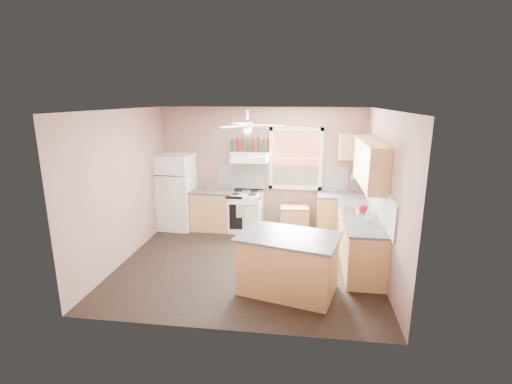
# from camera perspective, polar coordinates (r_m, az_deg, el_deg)

# --- Properties ---
(floor) EXTENTS (4.50, 4.50, 0.00)m
(floor) POSITION_cam_1_polar(r_m,az_deg,el_deg) (6.79, -1.19, -10.88)
(floor) COLOR black
(floor) RESTS_ON ground
(ceiling) EXTENTS (4.50, 4.50, 0.00)m
(ceiling) POSITION_cam_1_polar(r_m,az_deg,el_deg) (6.15, -1.33, 12.54)
(ceiling) COLOR white
(ceiling) RESTS_ON ground
(wall_back) EXTENTS (4.50, 0.05, 2.70)m
(wall_back) POSITION_cam_1_polar(r_m,az_deg,el_deg) (8.29, 0.90, 3.61)
(wall_back) COLOR #815F57
(wall_back) RESTS_ON ground
(wall_right) EXTENTS (0.05, 4.00, 2.70)m
(wall_right) POSITION_cam_1_polar(r_m,az_deg,el_deg) (6.40, 19.31, -0.43)
(wall_right) COLOR #815F57
(wall_right) RESTS_ON ground
(wall_left) EXTENTS (0.05, 4.00, 2.70)m
(wall_left) POSITION_cam_1_polar(r_m,az_deg,el_deg) (7.04, -19.87, 0.82)
(wall_left) COLOR #815F57
(wall_left) RESTS_ON ground
(backsplash_back) EXTENTS (2.90, 0.03, 0.55)m
(backsplash_back) POSITION_cam_1_polar(r_m,az_deg,el_deg) (8.25, 3.97, 2.28)
(backsplash_back) COLOR white
(backsplash_back) RESTS_ON wall_back
(backsplash_right) EXTENTS (0.03, 2.60, 0.55)m
(backsplash_right) POSITION_cam_1_polar(r_m,az_deg,el_deg) (6.72, 18.36, -1.22)
(backsplash_right) COLOR white
(backsplash_right) RESTS_ON wall_right
(window_view) EXTENTS (1.00, 0.02, 1.20)m
(window_view) POSITION_cam_1_polar(r_m,az_deg,el_deg) (8.16, 6.13, 5.13)
(window_view) COLOR brown
(window_view) RESTS_ON wall_back
(window_frame) EXTENTS (1.16, 0.07, 1.36)m
(window_frame) POSITION_cam_1_polar(r_m,az_deg,el_deg) (8.13, 6.12, 5.10)
(window_frame) COLOR white
(window_frame) RESTS_ON wall_back
(refrigerator) EXTENTS (0.76, 0.74, 1.68)m
(refrigerator) POSITION_cam_1_polar(r_m,az_deg,el_deg) (8.48, -12.09, 0.01)
(refrigerator) COLOR white
(refrigerator) RESTS_ON floor
(base_cabinet_left) EXTENTS (0.90, 0.60, 0.86)m
(base_cabinet_left) POSITION_cam_1_polar(r_m,az_deg,el_deg) (8.39, -6.60, -2.83)
(base_cabinet_left) COLOR #AD8448
(base_cabinet_left) RESTS_ON floor
(counter_left) EXTENTS (0.92, 0.62, 0.04)m
(counter_left) POSITION_cam_1_polar(r_m,az_deg,el_deg) (8.27, -6.69, 0.15)
(counter_left) COLOR #434346
(counter_left) RESTS_ON base_cabinet_left
(toaster) EXTENTS (0.31, 0.22, 0.18)m
(toaster) POSITION_cam_1_polar(r_m,az_deg,el_deg) (8.13, -6.47, 0.70)
(toaster) COLOR silver
(toaster) RESTS_ON counter_left
(stove) EXTENTS (0.78, 0.68, 0.86)m
(stove) POSITION_cam_1_polar(r_m,az_deg,el_deg) (8.25, -1.66, -3.04)
(stove) COLOR white
(stove) RESTS_ON floor
(range_hood) EXTENTS (0.78, 0.50, 0.14)m
(range_hood) POSITION_cam_1_polar(r_m,az_deg,el_deg) (8.01, -0.97, 5.19)
(range_hood) COLOR white
(range_hood) RESTS_ON wall_back
(bottle_shelf) EXTENTS (0.90, 0.26, 0.03)m
(bottle_shelf) POSITION_cam_1_polar(r_m,az_deg,el_deg) (8.11, -0.84, 6.02)
(bottle_shelf) COLOR white
(bottle_shelf) RESTS_ON range_hood
(cart) EXTENTS (0.63, 0.45, 0.60)m
(cart) POSITION_cam_1_polar(r_m,az_deg,el_deg) (8.14, 5.92, -4.31)
(cart) COLOR #AD8448
(cart) RESTS_ON floor
(base_cabinet_corner) EXTENTS (1.00, 0.60, 0.86)m
(base_cabinet_corner) POSITION_cam_1_polar(r_m,az_deg,el_deg) (8.19, 12.88, -3.54)
(base_cabinet_corner) COLOR #AD8448
(base_cabinet_corner) RESTS_ON floor
(base_cabinet_right) EXTENTS (0.60, 2.20, 0.86)m
(base_cabinet_right) POSITION_cam_1_polar(r_m,az_deg,el_deg) (6.90, 15.54, -7.12)
(base_cabinet_right) COLOR #AD8448
(base_cabinet_right) RESTS_ON floor
(counter_corner) EXTENTS (1.02, 0.62, 0.04)m
(counter_corner) POSITION_cam_1_polar(r_m,az_deg,el_deg) (8.06, 13.05, -0.50)
(counter_corner) COLOR #434346
(counter_corner) RESTS_ON base_cabinet_corner
(counter_right) EXTENTS (0.62, 2.22, 0.04)m
(counter_right) POSITION_cam_1_polar(r_m,az_deg,el_deg) (6.75, 15.71, -3.56)
(counter_right) COLOR #434346
(counter_right) RESTS_ON base_cabinet_right
(sink) EXTENTS (0.55, 0.45, 0.03)m
(sink) POSITION_cam_1_polar(r_m,az_deg,el_deg) (6.94, 15.49, -2.94)
(sink) COLOR silver
(sink) RESTS_ON counter_right
(faucet) EXTENTS (0.03, 0.03, 0.14)m
(faucet) POSITION_cam_1_polar(r_m,az_deg,el_deg) (6.94, 16.84, -2.38)
(faucet) COLOR silver
(faucet) RESTS_ON sink
(upper_cabinet_right) EXTENTS (0.33, 1.80, 0.76)m
(upper_cabinet_right) POSITION_cam_1_polar(r_m,az_deg,el_deg) (6.76, 17.17, 4.22)
(upper_cabinet_right) COLOR #AD8448
(upper_cabinet_right) RESTS_ON wall_right
(upper_cabinet_corner) EXTENTS (0.60, 0.33, 0.52)m
(upper_cabinet_corner) POSITION_cam_1_polar(r_m,az_deg,el_deg) (8.02, 14.81, 6.76)
(upper_cabinet_corner) COLOR #AD8448
(upper_cabinet_corner) RESTS_ON wall_back
(paper_towel) EXTENTS (0.26, 0.12, 0.12)m
(paper_towel) POSITION_cam_1_polar(r_m,az_deg,el_deg) (8.17, 15.33, 2.23)
(paper_towel) COLOR white
(paper_towel) RESTS_ON wall_back
(island) EXTENTS (1.55, 1.19, 0.86)m
(island) POSITION_cam_1_polar(r_m,az_deg,el_deg) (5.75, 4.97, -11.06)
(island) COLOR #AD8448
(island) RESTS_ON floor
(island_top) EXTENTS (1.65, 1.29, 0.04)m
(island_top) POSITION_cam_1_polar(r_m,az_deg,el_deg) (5.57, 5.07, -6.88)
(island_top) COLOR #434346
(island_top) RESTS_ON island
(ceiling_fan_hub) EXTENTS (0.20, 0.20, 0.08)m
(ceiling_fan_hub) POSITION_cam_1_polar(r_m,az_deg,el_deg) (6.16, -1.31, 10.22)
(ceiling_fan_hub) COLOR white
(ceiling_fan_hub) RESTS_ON ceiling
(soap_bottle) EXTENTS (0.14, 0.14, 0.25)m
(soap_bottle) POSITION_cam_1_polar(r_m,az_deg,el_deg) (6.38, 16.96, -3.33)
(soap_bottle) COLOR silver
(soap_bottle) RESTS_ON counter_right
(red_caddy) EXTENTS (0.21, 0.18, 0.10)m
(red_caddy) POSITION_cam_1_polar(r_m,az_deg,el_deg) (6.99, 16.02, -2.36)
(red_caddy) COLOR #AA0E21
(red_caddy) RESTS_ON counter_right
(wine_bottles) EXTENTS (0.86, 0.06, 0.31)m
(wine_bottles) POSITION_cam_1_polar(r_m,az_deg,el_deg) (8.09, -0.84, 7.14)
(wine_bottles) COLOR #143819
(wine_bottles) RESTS_ON bottle_shelf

